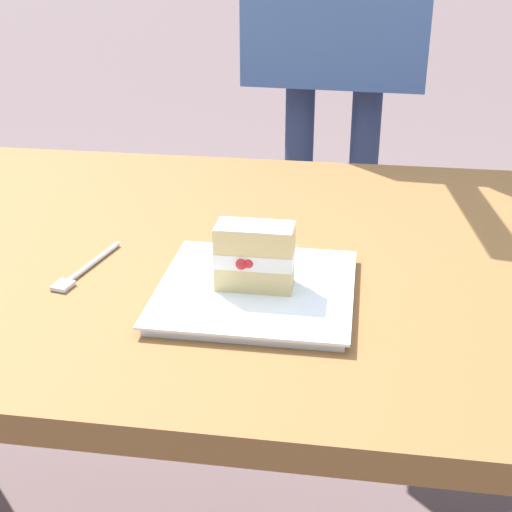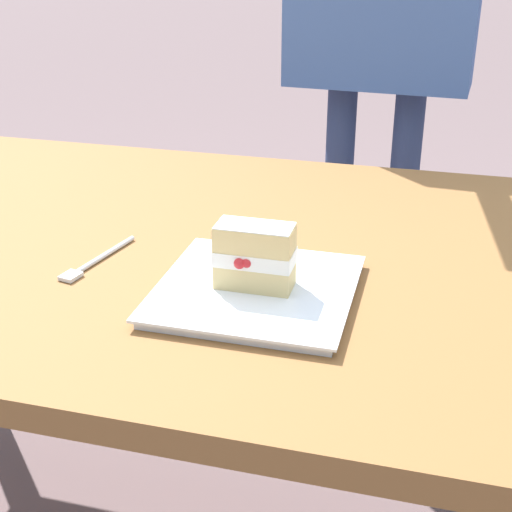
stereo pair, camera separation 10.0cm
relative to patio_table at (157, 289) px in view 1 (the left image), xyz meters
name	(u,v)px [view 1 (the left image)]	position (x,y,z in m)	size (l,w,h in m)	color
patio_table	(157,289)	(0.00, 0.00, 0.00)	(1.64, 0.93, 0.73)	brown
dessert_plate	(256,291)	(0.19, -0.16, 0.09)	(0.27, 0.27, 0.02)	white
cake_slice	(255,256)	(0.19, -0.16, 0.15)	(0.11, 0.06, 0.09)	#E0C17A
dessert_fork	(85,269)	(-0.07, -0.12, 0.09)	(0.05, 0.17, 0.01)	silver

